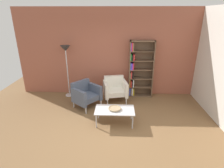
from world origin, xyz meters
name	(u,v)px	position (x,y,z in m)	size (l,w,h in m)	color
ground_plane	(108,133)	(0.00, 0.00, 0.00)	(8.32, 8.32, 0.00)	brown
brick_back_panel	(112,53)	(0.00, 2.46, 1.45)	(6.40, 0.12, 2.90)	#9E5642
bookshelf_tall	(139,70)	(0.90, 2.25, 0.93)	(0.80, 0.30, 1.90)	brown
coffee_table_low	(115,111)	(0.14, 0.46, 0.37)	(1.00, 0.56, 0.40)	silver
decorative_bowl	(115,108)	(0.14, 0.46, 0.43)	(0.32, 0.32, 0.05)	tan
armchair_corner_red	(85,94)	(-0.77, 1.36, 0.41)	(0.94, 0.95, 0.78)	#4C566B
armchair_near_window	(115,88)	(0.11, 1.82, 0.41)	(0.83, 0.79, 0.78)	white
floor_lamp_torchiere	(66,55)	(-1.49, 2.14, 1.45)	(0.32, 0.32, 1.74)	silver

